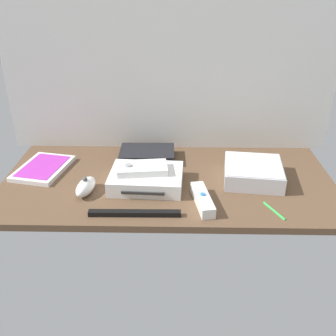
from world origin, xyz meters
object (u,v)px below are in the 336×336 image
Objects in this scene: remote_wand at (203,200)px; stylus_pen at (274,210)px; remote_classic_pad at (142,168)px; sensor_bar at (135,213)px; network_router at (147,155)px; remote_nunchuk at (86,187)px; mini_computer at (253,172)px; game_console at (146,179)px; game_case at (43,168)px.

remote_wand reaches higher than stylus_pen.
sensor_bar is at bearing -99.13° from remote_classic_pad.
remote_classic_pad is (-0.19, -16.96, 3.71)cm from network_router.
network_router is 1.71× the size of remote_nunchuk.
mini_computer is 1.24× the size of remote_classic_pad.
network_router is (-0.95, 17.38, -0.50)cm from game_console.
remote_nunchuk is (-32.87, 5.40, 0.53)cm from remote_wand.
game_console is 0.91× the size of sensor_bar.
game_case is at bearing 162.31° from stylus_pen.
game_case is (-33.45, 8.77, -1.44)cm from game_console.
remote_wand is 1.00× the size of remote_classic_pad.
remote_nunchuk reaches higher than remote_wand.
network_router reaches higher than stylus_pen.
network_router is at bearing 87.63° from sensor_bar.
remote_wand is at bearing -9.31° from game_case.
mini_computer is 17.40cm from stylus_pen.
game_case is 1.17× the size of network_router.
game_case reaches higher than stylus_pen.
mini_computer reaches higher than game_case.
mini_computer reaches higher than game_console.
remote_classic_pad is 38.71cm from stylus_pen.
game_case is 1.40× the size of remote_wand.
mini_computer is 35.54cm from network_router.
mini_computer is 0.78× the size of sensor_bar.
stylus_pen is (2.85, -17.01, -2.29)cm from mini_computer.
game_console is 15.97cm from sensor_bar.
mini_computer is 1.24× the size of remote_wand.
sensor_bar is 36.89cm from stylus_pen.
game_case is 2.01× the size of remote_nunchuk.
remote_classic_pad reaches higher than remote_wand.
game_case is at bearing 141.44° from sensor_bar.
remote_wand is (49.39, -18.81, 0.75)cm from game_case.
network_router is 1.20× the size of remote_wand.
remote_nunchuk is at bearing -161.73° from game_console.
remote_nunchuk is at bearing 142.74° from sensor_bar.
remote_classic_pad is (-17.08, 10.47, 3.90)cm from remote_wand.
stylus_pen is at bearing -6.15° from game_case.
stylus_pen is at bearing 3.71° from sensor_bar.
remote_classic_pad is at bearing 159.53° from stylus_pen.
remote_nunchuk reaches higher than game_case.
network_router is (32.50, 8.61, 0.94)cm from game_case.
remote_nunchuk is at bearing -168.40° from remote_classic_pad.
remote_classic_pad is (-33.11, -3.59, 2.77)cm from mini_computer.
stylus_pen is (68.26, -21.77, -0.41)cm from game_case.
remote_nunchuk reaches higher than stylus_pen.
remote_classic_pad reaches higher than remote_nunchuk.
remote_classic_pad is (32.31, -8.34, 4.65)cm from game_case.
sensor_bar is (-1.97, -15.78, -1.50)cm from game_console.
sensor_bar is (-0.83, -16.20, -4.71)cm from remote_classic_pad.
remote_nunchuk is 52.44cm from stylus_pen.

